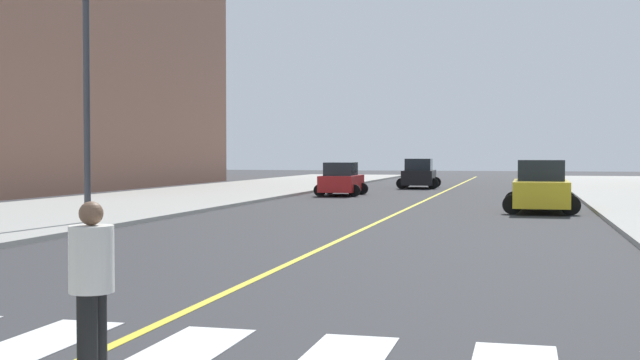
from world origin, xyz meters
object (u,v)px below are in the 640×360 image
object	(u,v)px
car_red_second	(341,180)
street_lamp	(87,83)
car_black_third	(419,174)
pedestrian_crossing	(92,282)
car_yellow_nearest	(541,188)

from	to	relation	value
car_red_second	street_lamp	size ratio (longest dim) A/B	0.57
car_black_third	street_lamp	bearing A→B (deg)	-103.46
car_red_second	pedestrian_crossing	xyz separation A→B (m)	(5.50, -35.97, 0.12)
car_red_second	car_black_third	world-z (taller)	car_black_third
pedestrian_crossing	street_lamp	xyz separation A→B (m)	(-8.83, 15.28, 3.42)
car_red_second	street_lamp	world-z (taller)	street_lamp
car_yellow_nearest	pedestrian_crossing	distance (m)	25.77
car_red_second	car_yellow_nearest	bearing A→B (deg)	-47.60
car_black_third	pedestrian_crossing	xyz separation A→B (m)	(2.62, -46.65, 0.05)
car_yellow_nearest	street_lamp	distance (m)	17.21
pedestrian_crossing	street_lamp	size ratio (longest dim) A/B	0.25
car_yellow_nearest	car_red_second	xyz separation A→B (m)	(-10.20, 10.64, -0.10)
car_red_second	car_black_third	size ratio (longest dim) A/B	0.91
car_red_second	street_lamp	xyz separation A→B (m)	(-3.33, -20.70, 3.54)
car_yellow_nearest	car_red_second	distance (m)	14.74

